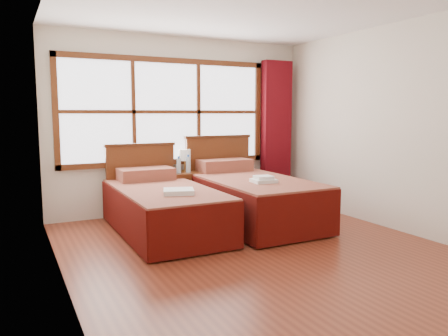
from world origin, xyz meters
name	(u,v)px	position (x,y,z in m)	size (l,w,h in m)	color
floor	(259,250)	(0.00, 0.00, 0.00)	(4.50, 4.50, 0.00)	brown
ceiling	(261,2)	(0.00, 0.00, 2.60)	(4.50, 4.50, 0.00)	white
wall_back	(182,125)	(0.00, 2.25, 1.30)	(4.00, 4.00, 0.00)	silver
wall_left	(58,135)	(-2.00, 0.00, 1.30)	(4.50, 4.50, 0.00)	silver
wall_right	(396,128)	(2.00, 0.00, 1.30)	(4.50, 4.50, 0.00)	silver
window	(167,112)	(-0.25, 2.21, 1.50)	(3.16, 0.06, 1.56)	white
curtain	(276,132)	(1.60, 2.11, 1.17)	(0.50, 0.16, 2.30)	#650A12
bed_left	(163,206)	(-0.68, 1.20, 0.32)	(1.09, 2.11, 1.06)	#401E0D
bed_right	(248,196)	(0.55, 1.20, 0.35)	(1.17, 2.27, 1.14)	#401E0D
nightstand	(186,193)	(-0.05, 1.99, 0.31)	(0.46, 0.46, 0.62)	#572A13
towels_left	(179,191)	(-0.66, 0.70, 0.59)	(0.42, 0.39, 0.05)	white
towels_right	(264,180)	(0.50, 0.72, 0.65)	(0.31, 0.28, 0.09)	white
lamp	(185,156)	(-0.01, 2.12, 0.85)	(0.17, 0.17, 0.33)	#BF873D
bottle_near	(179,165)	(-0.17, 1.96, 0.73)	(0.06, 0.06, 0.25)	silver
bottle_far	(188,164)	(-0.02, 1.97, 0.74)	(0.07, 0.07, 0.26)	silver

